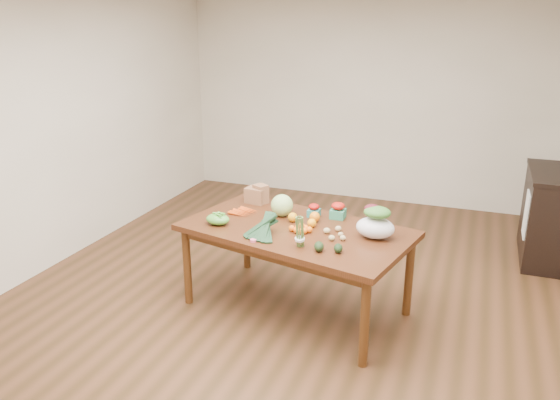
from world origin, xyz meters
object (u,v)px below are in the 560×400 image
at_px(asparagus_bundle, 300,232).
at_px(dining_table, 296,269).
at_px(kale_bunch, 261,228).
at_px(paper_bag, 256,194).
at_px(mandarin_cluster, 301,227).
at_px(salad_bag, 375,224).
at_px(cabinet, 551,216).
at_px(cabbage, 282,205).

bearing_deg(asparagus_bundle, dining_table, 125.60).
bearing_deg(kale_bunch, paper_bag, 128.14).
distance_m(mandarin_cluster, salad_bag, 0.60).
bearing_deg(cabinet, cabbage, -144.41).
relative_size(dining_table, kale_bunch, 4.62).
height_order(dining_table, cabbage, cabbage).
bearing_deg(dining_table, salad_bag, 14.48).
bearing_deg(mandarin_cluster, cabinet, 43.85).
xyz_separation_m(kale_bunch, asparagus_bundle, (0.35, -0.07, 0.05)).
bearing_deg(asparagus_bundle, paper_bag, 143.17).
bearing_deg(mandarin_cluster, paper_bag, 138.71).
height_order(dining_table, paper_bag, paper_bag).
distance_m(mandarin_cluster, kale_bunch, 0.35).
bearing_deg(kale_bunch, cabbage, 104.42).
xyz_separation_m(dining_table, mandarin_cluster, (0.07, -0.07, 0.42)).
relative_size(paper_bag, cabbage, 1.28).
xyz_separation_m(dining_table, paper_bag, (-0.56, 0.48, 0.46)).
height_order(paper_bag, asparagus_bundle, asparagus_bundle).
distance_m(cabbage, asparagus_bundle, 0.70).
bearing_deg(asparagus_bundle, mandarin_cluster, 119.36).
xyz_separation_m(mandarin_cluster, asparagus_bundle, (0.09, -0.29, 0.08)).
bearing_deg(dining_table, asparagus_bundle, -54.40).
xyz_separation_m(dining_table, kale_bunch, (-0.20, -0.30, 0.45)).
bearing_deg(cabinet, salad_bag, -127.96).
relative_size(cabbage, salad_bag, 0.64).
bearing_deg(cabinet, asparagus_bundle, -130.99).
height_order(cabinet, mandarin_cluster, cabinet).
distance_m(dining_table, salad_bag, 0.82).
bearing_deg(cabbage, salad_bag, -13.88).
xyz_separation_m(paper_bag, salad_bag, (1.22, -0.46, 0.03)).
distance_m(paper_bag, kale_bunch, 0.86).
bearing_deg(kale_bunch, salad_bag, 33.20).
distance_m(cabbage, salad_bag, 0.89).
height_order(mandarin_cluster, salad_bag, salad_bag).
relative_size(paper_bag, mandarin_cluster, 1.38).
xyz_separation_m(dining_table, cabbage, (-0.21, 0.23, 0.47)).
relative_size(cabbage, mandarin_cluster, 1.08).
height_order(dining_table, asparagus_bundle, asparagus_bundle).
xyz_separation_m(paper_bag, kale_bunch, (0.37, -0.78, -0.01)).
distance_m(cabinet, paper_bag, 3.06).
bearing_deg(cabbage, paper_bag, 144.75).
bearing_deg(asparagus_bundle, cabbage, 134.30).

